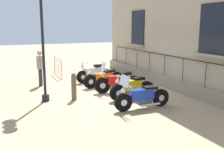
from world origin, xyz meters
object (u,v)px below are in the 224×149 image
bollard (74,86)px  pedestrian_standing (40,66)px  motorcycle_red (118,82)px  lamppost (41,10)px  motorcycle_white (94,73)px  motorcycle_yellow (132,89)px  motorcycle_blue (142,96)px  motorcycle_orange (104,78)px  crowd_barrier (58,66)px

bollard → pedestrian_standing: (0.79, -2.94, 0.43)m
motorcycle_red → lamppost: bearing=0.8°
lamppost → bollard: lamppost is taller
motorcycle_red → bollard: size_ratio=1.98×
bollard → motorcycle_white: bearing=-123.3°
motorcycle_white → bollard: 3.31m
motorcycle_yellow → motorcycle_white: bearing=-85.4°
motorcycle_red → motorcycle_yellow: 1.17m
motorcycle_yellow → motorcycle_blue: size_ratio=0.93×
bollard → motorcycle_yellow: bearing=158.6°
motorcycle_white → motorcycle_orange: (-0.07, 1.23, -0.05)m
motorcycle_red → crowd_barrier: bearing=-71.5°
motorcycle_blue → pedestrian_standing: 5.62m
motorcycle_yellow → lamppost: size_ratio=0.46×
lamppost → pedestrian_standing: (-0.24, -2.64, -2.44)m
motorcycle_red → motorcycle_yellow: size_ratio=1.08×
motorcycle_orange → crowd_barrier: (1.40, -3.44, 0.16)m
lamppost → motorcycle_white: bearing=-139.2°
motorcycle_orange → motorcycle_blue: 3.54m
motorcycle_white → lamppost: bearing=40.8°
motorcycle_red → bollard: bearing=9.5°
crowd_barrier → bollard: 5.00m
crowd_barrier → bollard: bollard is taller
motorcycle_white → motorcycle_blue: motorcycle_blue is taller
motorcycle_orange → motorcycle_red: bearing=97.1°
motorcycle_blue → crowd_barrier: size_ratio=1.09×
motorcycle_orange → motorcycle_red: 1.21m
lamppost → motorcycle_blue: bearing=141.3°
pedestrian_standing → bollard: bearing=105.1°
motorcycle_orange → pedestrian_standing: pedestrian_standing is taller
bollard → motorcycle_blue: bearing=132.5°
motorcycle_white → motorcycle_red: bearing=95.2°
crowd_barrier → pedestrian_standing: bearing=57.8°
motorcycle_blue → lamppost: lamppost is taller
motorcycle_white → motorcycle_red: motorcycle_red is taller
lamppost → pedestrian_standing: 3.60m
motorcycle_white → motorcycle_orange: 1.23m
crowd_barrier → bollard: bearing=84.4°
crowd_barrier → pedestrian_standing: pedestrian_standing is taller
motorcycle_yellow → pedestrian_standing: size_ratio=1.15×
motorcycle_yellow → motorcycle_red: bearing=-86.8°
pedestrian_standing → motorcycle_orange: bearing=152.4°
motorcycle_white → pedestrian_standing: size_ratio=1.12×
motorcycle_blue → lamppost: 4.72m
motorcycle_yellow → motorcycle_orange: bearing=-84.8°
lamppost → pedestrian_standing: bearing=-95.3°
lamppost → motorcycle_yellow: bearing=160.3°
motorcycle_blue → bollard: size_ratio=1.98×
motorcycle_red → motorcycle_blue: bearing=85.1°
motorcycle_blue → motorcycle_orange: bearing=-90.9°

